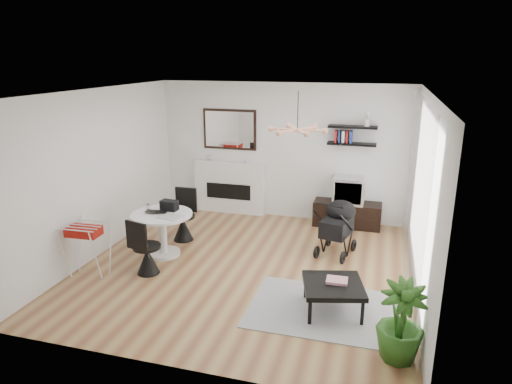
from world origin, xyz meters
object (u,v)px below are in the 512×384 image
(tv_console, at_px, (347,214))
(dining_table, at_px, (162,228))
(drying_rack, at_px, (88,249))
(coffee_table, at_px, (333,287))
(crt_tv, at_px, (349,190))
(stroller, at_px, (338,229))
(fireplace, at_px, (230,181))
(potted_plant, at_px, (401,322))

(tv_console, relative_size, dining_table, 1.28)
(drying_rack, bearing_deg, tv_console, 39.09)
(tv_console, height_order, coffee_table, tv_console)
(crt_tv, distance_m, coffee_table, 3.20)
(stroller, bearing_deg, fireplace, 161.70)
(tv_console, bearing_deg, drying_rack, -138.00)
(tv_console, xyz_separation_m, coffee_table, (0.10, -3.18, 0.11))
(drying_rack, bearing_deg, potted_plant, -12.85)
(tv_console, xyz_separation_m, drying_rack, (-3.53, -3.18, 0.19))
(fireplace, height_order, crt_tv, fireplace)
(drying_rack, distance_m, stroller, 3.94)
(fireplace, distance_m, crt_tv, 2.47)
(stroller, relative_size, potted_plant, 1.09)
(dining_table, distance_m, potted_plant, 4.10)
(tv_console, bearing_deg, potted_plant, -77.20)
(fireplace, distance_m, drying_rack, 3.52)
(stroller, xyz_separation_m, coffee_table, (0.15, -1.86, -0.07))
(dining_table, bearing_deg, coffee_table, -18.83)
(fireplace, bearing_deg, crt_tv, -3.74)
(crt_tv, distance_m, dining_table, 3.58)
(dining_table, height_order, coffee_table, dining_table)
(dining_table, bearing_deg, drying_rack, -126.28)
(tv_console, bearing_deg, stroller, -92.22)
(drying_rack, bearing_deg, dining_table, 50.81)
(fireplace, relative_size, dining_table, 2.17)
(crt_tv, relative_size, drying_rack, 0.70)
(crt_tv, height_order, stroller, crt_tv)
(tv_console, relative_size, potted_plant, 1.40)
(fireplace, distance_m, stroller, 2.83)
(crt_tv, distance_m, potted_plant, 4.06)
(crt_tv, distance_m, drying_rack, 4.77)
(stroller, bearing_deg, dining_table, -149.10)
(dining_table, distance_m, stroller, 2.89)
(dining_table, xyz_separation_m, coffee_table, (2.90, -0.99, -0.13))
(fireplace, height_order, stroller, fireplace)
(drying_rack, distance_m, potted_plant, 4.50)
(drying_rack, height_order, potted_plant, potted_plant)
(tv_console, distance_m, potted_plant, 4.06)
(dining_table, relative_size, potted_plant, 1.09)
(stroller, distance_m, potted_plant, 2.80)
(drying_rack, relative_size, stroller, 0.83)
(tv_console, distance_m, dining_table, 3.57)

